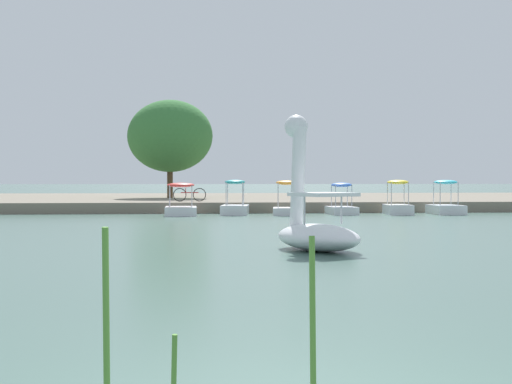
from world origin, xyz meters
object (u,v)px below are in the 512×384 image
object	(u,v)px
bicycle_parked	(190,195)
pedal_boat_cyan	(446,205)
pedal_boat_red	(181,206)
pedal_boat_yellow	(398,204)
pedal_boat_teal	(235,205)
pedal_boat_blue	(342,205)
swan_boat	(315,221)
person_on_path	(294,184)
tree_sapling_by_fence	(170,136)
pedal_boat_orange	(287,205)

from	to	relation	value
bicycle_parked	pedal_boat_cyan	bearing A→B (deg)	-16.41
pedal_boat_red	pedal_boat_cyan	size ratio (longest dim) A/B	1.04
pedal_boat_cyan	bicycle_parked	size ratio (longest dim) A/B	1.25
pedal_boat_red	pedal_boat_yellow	world-z (taller)	pedal_boat_yellow
pedal_boat_teal	pedal_boat_blue	distance (m)	4.93
swan_boat	person_on_path	xyz separation A→B (m)	(2.35, 19.28, 0.72)
pedal_boat_red	tree_sapling_by_fence	xyz separation A→B (m)	(-0.87, 11.38, 3.85)
swan_boat	person_on_path	bearing A→B (deg)	83.06
pedal_boat_teal	pedal_boat_yellow	xyz separation A→B (m)	(7.53, -0.37, 0.05)
pedal_boat_red	pedal_boat_teal	world-z (taller)	pedal_boat_teal
pedal_boat_yellow	pedal_boat_teal	bearing A→B (deg)	177.22
pedal_boat_cyan	pedal_boat_orange	bearing A→B (deg)	-179.32
pedal_boat_orange	pedal_boat_blue	distance (m)	2.62
pedal_boat_orange	pedal_boat_blue	xyz separation A→B (m)	(2.60, 0.29, -0.02)
pedal_boat_teal	pedal_boat_cyan	xyz separation A→B (m)	(9.80, -0.38, 0.02)
bicycle_parked	tree_sapling_by_fence	bearing A→B (deg)	99.13
person_on_path	pedal_boat_blue	bearing A→B (deg)	-58.67
pedal_boat_teal	bicycle_parked	xyz separation A→B (m)	(-2.09, 3.12, 0.44)
swan_boat	pedal_boat_teal	distance (m)	16.55
bicycle_parked	pedal_boat_orange	bearing A→B (deg)	-39.15
pedal_boat_blue	tree_sapling_by_fence	xyz separation A→B (m)	(-8.26, 11.02, 3.87)
tree_sapling_by_fence	pedal_boat_red	bearing A→B (deg)	-85.61
pedal_boat_cyan	person_on_path	xyz separation A→B (m)	(-6.66, 3.13, 0.93)
swan_boat	pedal_boat_teal	xyz separation A→B (m)	(-0.79, 16.53, -0.23)
swan_boat	person_on_path	size ratio (longest dim) A/B	1.86
pedal_boat_red	pedal_boat_yellow	size ratio (longest dim) A/B	1.00
pedal_boat_cyan	person_on_path	size ratio (longest dim) A/B	1.25
pedal_boat_teal	pedal_boat_cyan	distance (m)	9.81
person_on_path	tree_sapling_by_fence	bearing A→B (deg)	128.65
bicycle_parked	person_on_path	bearing A→B (deg)	-4.03
pedal_boat_red	bicycle_parked	world-z (taller)	pedal_boat_red
pedal_boat_red	pedal_boat_blue	world-z (taller)	pedal_boat_blue
pedal_boat_red	pedal_boat_blue	bearing A→B (deg)	2.79
pedal_boat_teal	bicycle_parked	world-z (taller)	pedal_boat_teal
pedal_boat_yellow	pedal_boat_red	bearing A→B (deg)	-179.01
pedal_boat_orange	pedal_boat_cyan	xyz separation A→B (m)	(7.48, 0.09, 0.01)
tree_sapling_by_fence	bicycle_parked	size ratio (longest dim) A/B	3.99
pedal_boat_yellow	tree_sapling_by_fence	xyz separation A→B (m)	(-10.86, 11.21, 3.81)
pedal_boat_blue	pedal_boat_cyan	distance (m)	4.88
pedal_boat_red	pedal_boat_orange	xyz separation A→B (m)	(4.78, 0.07, 0.00)
pedal_boat_red	swan_boat	bearing A→B (deg)	-78.49
person_on_path	swan_boat	bearing A→B (deg)	-96.94
pedal_boat_cyan	pedal_boat_red	bearing A→B (deg)	-179.27
pedal_boat_yellow	bicycle_parked	distance (m)	10.24
pedal_boat_cyan	person_on_path	distance (m)	7.42
pedal_boat_teal	pedal_boat_orange	bearing A→B (deg)	-11.49
tree_sapling_by_fence	pedal_boat_yellow	bearing A→B (deg)	-45.91
pedal_boat_yellow	bicycle_parked	size ratio (longest dim) A/B	1.31
pedal_boat_teal	pedal_boat_yellow	distance (m)	7.54
pedal_boat_teal	pedal_boat_blue	world-z (taller)	pedal_boat_teal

